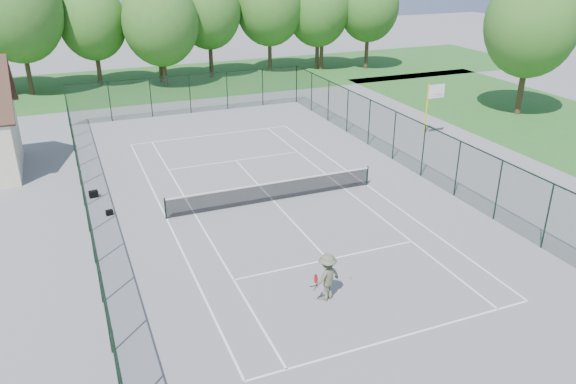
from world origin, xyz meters
The scene contains 12 objects.
ground centered at (0.00, 0.00, 0.00)m, with size 140.00×140.00×0.00m, color gray.
grass_far centered at (0.00, 30.00, 0.01)m, with size 80.00×16.00×0.01m, color #2F6C28.
grass_side centered at (24.00, 4.00, 0.01)m, with size 14.00×40.00×0.01m, color #2F6C28.
court_lines centered at (0.00, 0.00, 0.00)m, with size 11.05×23.85×0.01m.
tennis_net centered at (0.00, 0.00, 0.58)m, with size 11.08×0.08×1.10m.
fence_enclosure centered at (0.00, 0.00, 1.56)m, with size 18.05×36.05×3.02m.
tree_line_far centered at (0.00, 30.00, 5.99)m, with size 39.40×6.40×9.70m.
basketball_goal centered at (13.80, 6.03, 2.57)m, with size 1.20×1.43×3.65m.
tree_side centered at (23.52, 8.07, 6.81)m, with size 6.82×6.82×10.79m.
sports_bag_a centered at (-8.49, 3.98, 0.18)m, with size 0.45×0.27×0.36m, color black.
sports_bag_b centered at (-7.96, 1.48, 0.13)m, with size 0.33×0.20×0.26m, color black.
tennis_player centered at (-1.30, -8.91, 0.92)m, with size 1.91×1.03×1.85m.
Camera 1 is at (-9.28, -24.53, 11.97)m, focal length 35.00 mm.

